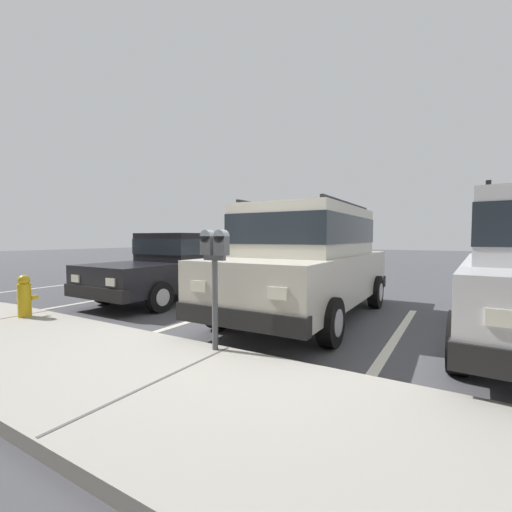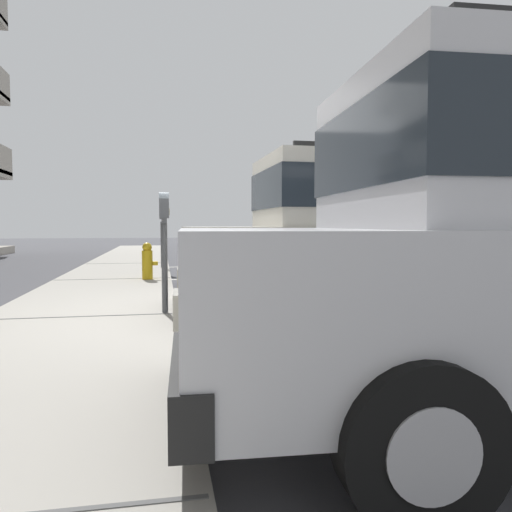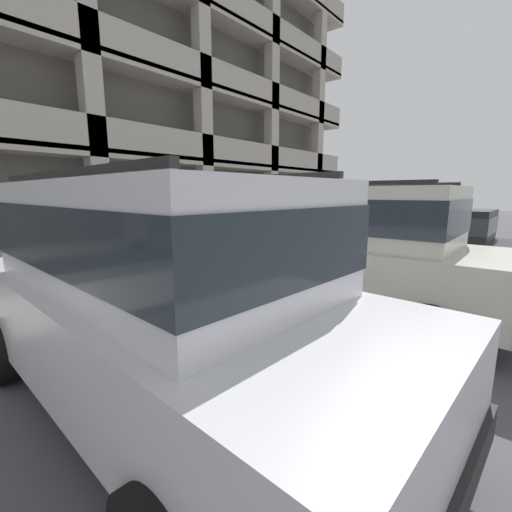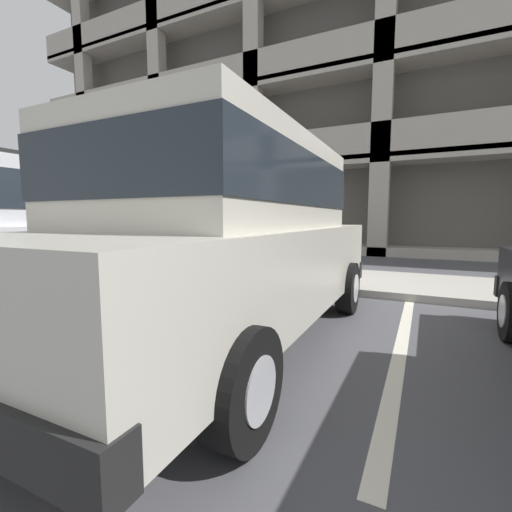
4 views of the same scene
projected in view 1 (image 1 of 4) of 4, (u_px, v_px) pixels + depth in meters
The scene contains 7 objects.
ground_plane at pixel (239, 356), 4.29m from camera, with size 80.00×80.00×0.10m.
sidewalk at pixel (160, 386), 3.17m from camera, with size 40.00×2.20×0.12m.
parking_stall_lines at pixel (209, 315), 6.30m from camera, with size 12.86×4.80×0.01m.
silver_suv at pixel (308, 257), 6.17m from camera, with size 2.06×4.80×2.03m.
dark_hatchback at pixel (182, 263), 8.21m from camera, with size 1.86×4.49×1.54m.
parking_meter_near at pixel (215, 261), 3.97m from camera, with size 0.35×0.12×1.41m.
fire_hydrant at pixel (24, 296), 5.68m from camera, with size 0.30×0.30×0.70m.
Camera 1 is at (-2.35, 3.50, 1.43)m, focal length 24.00 mm.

